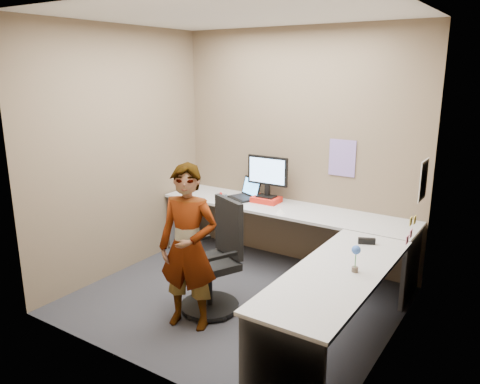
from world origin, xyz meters
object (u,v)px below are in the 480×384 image
Objects in this scene: monitor at (267,173)px; office_chair at (215,267)px; desk at (293,242)px; person at (188,248)px.

monitor is 1.46m from office_chair.
desk is 0.82m from office_chair.
desk is 1.08m from monitor.
person is at bearing -118.34° from desk.
office_chair is 0.47m from person.
person reaches higher than office_chair.
desk is at bearing 75.25° from office_chair.
office_chair is (-0.51, -0.62, -0.16)m from desk.
monitor is 0.48× the size of office_chair.
monitor is 1.69m from person.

